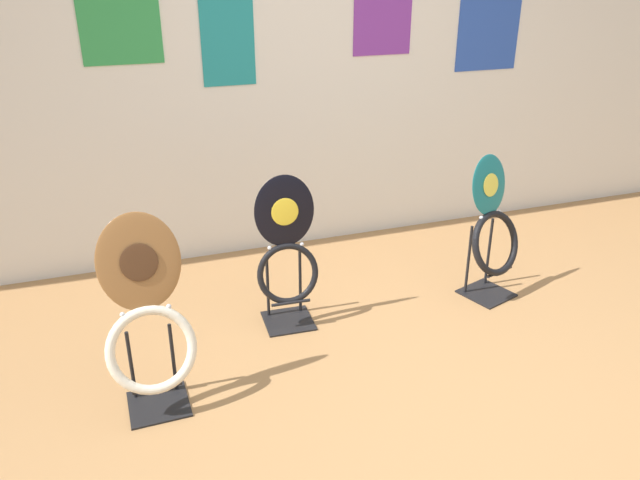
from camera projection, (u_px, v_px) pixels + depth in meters
The scene contains 5 objects.
ground_plane at pixel (446, 401), 3.02m from camera, with size 14.00×14.00×0.00m, color #A37547.
wall_back at pixel (310, 63), 4.22m from camera, with size 8.00×0.07×2.60m.
toilet_seat_display_teal_sax at pixel (493, 234), 3.80m from camera, with size 0.44×0.35×0.90m.
toilet_seat_display_jazz_black at pixel (287, 257), 3.50m from camera, with size 0.36×0.30×0.89m.
toilet_seat_display_woodgrain at pixel (148, 327), 2.83m from camera, with size 0.41×0.32×0.94m.
Camera 1 is at (-1.39, -2.08, 1.96)m, focal length 35.00 mm.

